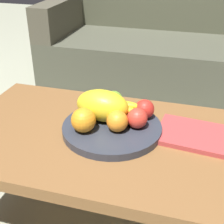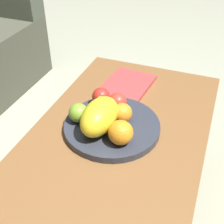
# 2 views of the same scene
# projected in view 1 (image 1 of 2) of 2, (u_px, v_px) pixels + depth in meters

# --- Properties ---
(ground_plane) EXTENTS (8.00, 8.00, 0.00)m
(ground_plane) POSITION_uv_depth(u_px,v_px,m) (106.00, 221.00, 1.24)
(ground_plane) COLOR #999C84
(coffee_table) EXTENTS (1.01, 0.59, 0.41)m
(coffee_table) POSITION_uv_depth(u_px,v_px,m) (105.00, 146.00, 1.07)
(coffee_table) COLOR brown
(coffee_table) RESTS_ON ground_plane
(couch) EXTENTS (1.70, 0.70, 0.90)m
(couch) POSITION_uv_depth(u_px,v_px,m) (174.00, 51.00, 2.13)
(couch) COLOR #454638
(couch) RESTS_ON ground_plane
(fruit_bowl) EXTENTS (0.33, 0.33, 0.03)m
(fruit_bowl) POSITION_uv_depth(u_px,v_px,m) (112.00, 128.00, 1.06)
(fruit_bowl) COLOR #2E333E
(fruit_bowl) RESTS_ON coffee_table
(melon_large_front) EXTENTS (0.19, 0.12, 0.11)m
(melon_large_front) POSITION_uv_depth(u_px,v_px,m) (102.00, 105.00, 1.06)
(melon_large_front) COLOR yellow
(melon_large_front) RESTS_ON fruit_bowl
(orange_front) EXTENTS (0.07, 0.07, 0.07)m
(orange_front) POSITION_uv_depth(u_px,v_px,m) (118.00, 120.00, 1.01)
(orange_front) COLOR orange
(orange_front) RESTS_ON fruit_bowl
(orange_left) EXTENTS (0.08, 0.08, 0.08)m
(orange_left) POSITION_uv_depth(u_px,v_px,m) (83.00, 120.00, 1.00)
(orange_left) COLOR orange
(orange_left) RESTS_ON fruit_bowl
(apple_front) EXTENTS (0.07, 0.07, 0.07)m
(apple_front) POSITION_uv_depth(u_px,v_px,m) (145.00, 109.00, 1.08)
(apple_front) COLOR red
(apple_front) RESTS_ON fruit_bowl
(apple_left) EXTENTS (0.07, 0.07, 0.07)m
(apple_left) POSITION_uv_depth(u_px,v_px,m) (114.00, 100.00, 1.14)
(apple_left) COLOR #75A62F
(apple_left) RESTS_ON fruit_bowl
(apple_right) EXTENTS (0.07, 0.07, 0.07)m
(apple_right) POSITION_uv_depth(u_px,v_px,m) (137.00, 118.00, 1.03)
(apple_right) COLOR red
(apple_right) RESTS_ON fruit_bowl
(banana_bunch) EXTENTS (0.16, 0.12, 0.06)m
(banana_bunch) POSITION_uv_depth(u_px,v_px,m) (118.00, 110.00, 1.08)
(banana_bunch) COLOR yellow
(banana_bunch) RESTS_ON fruit_bowl
(magazine) EXTENTS (0.27, 0.20, 0.02)m
(magazine) POSITION_uv_depth(u_px,v_px,m) (196.00, 135.00, 1.03)
(magazine) COLOR #AE3C3C
(magazine) RESTS_ON coffee_table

